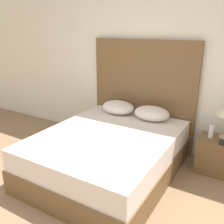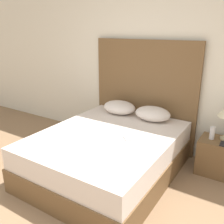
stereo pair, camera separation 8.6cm
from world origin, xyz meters
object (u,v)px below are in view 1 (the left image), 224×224
Objects in this scene: phone_on_nightstand at (222,142)px; nightstand at (219,156)px; bed at (108,154)px; phone_on_bed at (128,138)px.

nightstand is at bearing 101.92° from phone_on_nightstand.
phone_on_bed is (0.27, 0.00, 0.28)m from bed.
bed is 3.64× the size of nightstand.
bed is at bearing -179.18° from phone_on_bed.
nightstand is 3.43× the size of phone_on_nightstand.
nightstand is 0.25m from phone_on_nightstand.
bed is 12.26× the size of phone_on_bed.
phone_on_bed is at bearing -145.89° from phone_on_nightstand.
bed reaches higher than phone_on_nightstand.
phone_on_nightstand reaches higher than nightstand.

